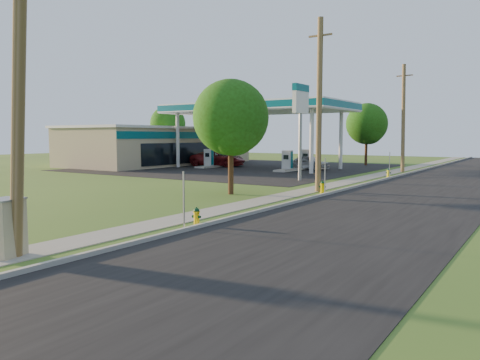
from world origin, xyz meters
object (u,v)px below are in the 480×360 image
(utility_pole_far, at_px, (403,118))
(tree_back, at_px, (168,125))
(fuel_pump_ne, at_px, (287,163))
(fuel_pump_se, at_px, (306,161))
(tree_lot, at_px, (367,125))
(car_red, at_px, (218,159))
(utility_pole_mid, at_px, (319,105))
(hydrant_near, at_px, (197,217))
(utility_pole_near, at_px, (19,70))
(fuel_pump_nw, at_px, (209,161))
(car_silver, at_px, (310,162))
(tree_verge, at_px, (231,120))
(hydrant_mid, at_px, (322,187))
(price_pylon, at_px, (301,104))
(utility_cabinet, at_px, (6,228))
(hydrant_far, at_px, (388,173))
(fuel_pump_sw, at_px, (231,159))

(utility_pole_far, xyz_separation_m, tree_back, (-33.47, 6.02, -0.04))
(fuel_pump_ne, bearing_deg, fuel_pump_se, 90.00)
(tree_lot, distance_m, car_red, 16.68)
(utility_pole_mid, height_order, hydrant_near, utility_pole_mid)
(utility_pole_near, bearing_deg, tree_back, 128.53)
(fuel_pump_nw, distance_m, fuel_pump_se, 9.85)
(car_silver, bearing_deg, tree_verge, -156.14)
(utility_pole_near, relative_size, hydrant_mid, 12.99)
(hydrant_near, xyz_separation_m, car_silver, (-8.97, 28.23, 0.35))
(utility_pole_far, distance_m, fuel_pump_ne, 10.99)
(utility_pole_near, bearing_deg, fuel_pump_ne, 106.02)
(fuel_pump_ne, distance_m, price_pylon, 10.17)
(utility_pole_mid, bearing_deg, fuel_pump_nw, 144.01)
(car_silver, bearing_deg, tree_back, 83.18)
(car_silver, bearing_deg, fuel_pump_nw, 118.50)
(fuel_pump_nw, bearing_deg, hydrant_near, -53.27)
(price_pylon, bearing_deg, utility_pole_near, -80.58)
(fuel_pump_se, relative_size, tree_back, 0.43)
(utility_cabinet, bearing_deg, tree_back, 127.87)
(utility_pole_mid, bearing_deg, utility_pole_near, -90.00)
(fuel_pump_ne, bearing_deg, price_pylon, -56.31)
(utility_pole_mid, bearing_deg, tree_back, 144.33)
(car_red, bearing_deg, tree_verge, -149.21)
(utility_pole_mid, xyz_separation_m, utility_cabinet, (-0.67, -18.15, -4.17))
(tree_verge, xyz_separation_m, car_silver, (-4.78, 20.03, -3.35))
(price_pylon, height_order, hydrant_mid, price_pylon)
(utility_pole_far, bearing_deg, fuel_pump_ne, -150.67)
(utility_pole_far, height_order, hydrant_mid, utility_pole_far)
(utility_pole_near, bearing_deg, utility_pole_far, 90.00)
(hydrant_far, height_order, car_silver, car_silver)
(utility_pole_near, distance_m, fuel_pump_sw, 39.52)
(utility_pole_mid, distance_m, tree_verge, 5.22)
(car_red, height_order, car_silver, car_red)
(tree_lot, bearing_deg, utility_pole_far, -52.55)
(fuel_pump_ne, height_order, car_silver, fuel_pump_ne)
(utility_pole_mid, distance_m, hydrant_far, 12.31)
(utility_pole_far, xyz_separation_m, hydrant_near, (0.80, -30.06, -4.46))
(utility_pole_far, height_order, fuel_pump_se, utility_pole_far)
(tree_lot, xyz_separation_m, hydrant_mid, (6.30, -26.12, -4.02))
(fuel_pump_nw, distance_m, car_red, 2.22)
(fuel_pump_nw, relative_size, car_red, 0.54)
(hydrant_mid, height_order, car_silver, car_silver)
(tree_lot, bearing_deg, utility_cabinet, -83.36)
(fuel_pump_nw, bearing_deg, utility_pole_near, -60.00)
(utility_pole_near, distance_m, fuel_pump_se, 36.34)
(tree_lot, relative_size, utility_cabinet, 4.36)
(fuel_pump_ne, distance_m, tree_back, 27.23)
(utility_pole_far, bearing_deg, car_silver, -167.40)
(fuel_pump_nw, relative_size, car_silver, 0.79)
(tree_back, bearing_deg, car_silver, -17.24)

